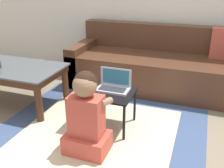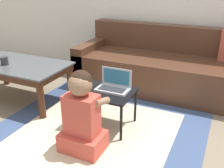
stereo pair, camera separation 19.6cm
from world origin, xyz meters
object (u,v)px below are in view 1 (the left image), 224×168
coffee_table (11,72)px  laptop_desk (104,95)px  computer_mouse (85,89)px  person_seated (86,117)px  couch (161,67)px  laptop (114,86)px

coffee_table → laptop_desk: (1.13, -0.12, -0.05)m
computer_mouse → person_seated: (0.18, -0.36, -0.06)m
person_seated → computer_mouse: bearing=116.3°
couch → coffee_table: (-1.47, -1.02, 0.10)m
laptop → person_seated: size_ratio=0.43×
laptop_desk → laptop: 0.12m
couch → laptop_desk: 1.18m
coffee_table → couch: bearing=34.7°
couch → computer_mouse: couch is taller
coffee_table → laptop: (1.20, -0.06, 0.03)m
laptop_desk → laptop: bearing=38.7°
couch → laptop_desk: size_ratio=4.01×
laptop → person_seated: person_seated is taller
laptop_desk → person_seated: person_seated is taller
coffee_table → laptop_desk: size_ratio=2.02×
computer_mouse → laptop: bearing=26.3°
coffee_table → computer_mouse: coffee_table is taller
person_seated → laptop_desk: bearing=92.6°
laptop → person_seated: 0.49m
laptop_desk → computer_mouse: size_ratio=5.21×
computer_mouse → coffee_table: bearing=169.9°
person_seated → laptop: bearing=83.4°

